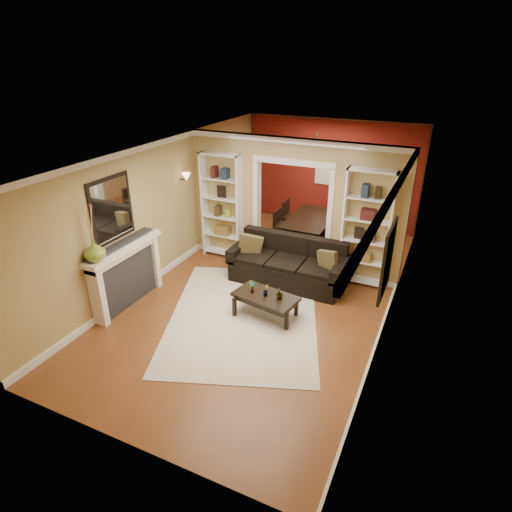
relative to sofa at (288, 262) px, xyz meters
The scene contains 30 objects.
floor 0.67m from the sofa, 114.96° to the right, with size 8.00×8.00×0.00m, color brown.
ceiling 2.31m from the sofa, 114.96° to the right, with size 8.00×8.00×0.00m, color white.
wall_back 3.67m from the sofa, 93.38° to the left, with size 8.00×8.00×0.00m, color tan.
wall_front 4.55m from the sofa, 92.69° to the right, with size 8.00×8.00×0.00m, color tan.
wall_left 2.66m from the sofa, 169.63° to the right, with size 8.00×8.00×0.00m, color tan.
wall_right 2.28m from the sofa, 12.44° to the right, with size 8.00×8.00×0.00m, color tan.
partition_wall 1.19m from the sofa, 105.60° to the left, with size 4.50×0.15×2.70m, color tan.
red_back_panel 3.63m from the sofa, 93.41° to the left, with size 4.44×0.04×2.64m, color maroon.
dining_window 3.66m from the sofa, 93.44° to the left, with size 0.78×0.03×0.98m, color #8CA5CC.
area_rug 1.54m from the sofa, 99.80° to the right, with size 2.49×3.49×0.01m, color beige.
sofa is the anchor object (origin of this frame).
pillow_left 0.84m from the sofa, behind, with size 0.46×0.13×0.46m, color brown.
pillow_right 0.83m from the sofa, ahead, with size 0.40×0.11×0.40m, color brown.
coffee_table 1.32m from the sofa, 85.81° to the right, with size 1.09×0.59×0.41m, color black.
plant_left 1.30m from the sofa, 97.05° to the right, with size 0.11×0.08×0.21m, color #336626.
plant_center 1.29m from the sofa, 85.81° to the right, with size 0.11×0.09×0.20m, color #336626.
plant_right 1.34m from the sofa, 74.88° to the right, with size 0.12×0.12×0.21m, color #336626.
bookshelf_left 1.98m from the sofa, 161.76° to the left, with size 0.90×0.30×2.30m, color white.
bookshelf_right 1.62m from the sofa, 23.40° to the left, with size 0.90×0.30×2.30m, color white.
fireplace 3.02m from the sofa, 139.70° to the right, with size 0.32×1.70×1.16m, color white.
vase 3.58m from the sofa, 131.61° to the right, with size 0.34×0.34×0.35m, color olive.
mirror 3.40m from the sofa, 141.36° to the right, with size 0.03×0.95×1.10m, color silver.
wall_sconce 2.74m from the sofa, behind, with size 0.18×0.18×0.22m, color #FFE0A5.
framed_art 2.71m from the sofa, 35.93° to the right, with size 0.04×0.85×1.05m, color black.
dining_table 2.10m from the sofa, 95.11° to the left, with size 0.98×1.76×0.62m, color black.
dining_chair_nw 1.93m from the sofa, 112.40° to the left, with size 0.41×0.41×0.84m, color black.
dining_chair_ne 1.82m from the sofa, 78.50° to the left, with size 0.40×0.40×0.82m, color black.
dining_chair_sw 2.50m from the sofa, 107.15° to the left, with size 0.44×0.44×0.89m, color black.
dining_chair_se 2.41m from the sofa, 81.34° to the left, with size 0.45×0.45×0.90m, color black.
chandelier 2.75m from the sofa, 95.32° to the left, with size 0.50×0.50×0.30m, color #312616.
Camera 1 is at (2.80, -6.61, 4.20)m, focal length 30.00 mm.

